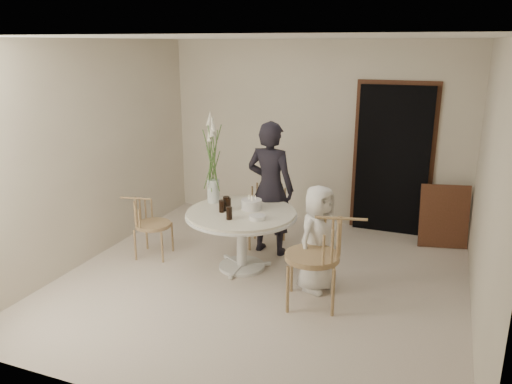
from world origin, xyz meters
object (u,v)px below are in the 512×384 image
(boy, at_px, (318,239))
(flower_vase, at_px, (212,160))
(table, at_px, (241,220))
(chair_left, at_px, (145,218))
(girl, at_px, (270,188))
(birthday_cake, at_px, (251,204))
(chair_right, at_px, (326,248))
(chair_far, at_px, (269,202))

(boy, height_order, flower_vase, flower_vase)
(table, distance_m, boy, 1.01)
(chair_left, xyz_separation_m, girl, (1.45, 0.69, 0.36))
(chair_left, relative_size, girl, 0.45)
(chair_left, relative_size, boy, 0.65)
(boy, xyz_separation_m, birthday_cake, (-0.91, 0.32, 0.19))
(birthday_cake, bearing_deg, flower_vase, 170.21)
(chair_left, relative_size, flower_vase, 0.69)
(chair_right, height_order, boy, boy)
(chair_left, bearing_deg, chair_right, -109.52)
(boy, relative_size, flower_vase, 1.05)
(boy, distance_m, flower_vase, 1.66)
(table, height_order, chair_left, chair_left)
(boy, xyz_separation_m, flower_vase, (-1.46, 0.41, 0.67))
(chair_right, relative_size, boy, 0.82)
(chair_right, height_order, chair_left, chair_right)
(chair_left, relative_size, birthday_cake, 3.19)
(girl, bearing_deg, flower_vase, 37.28)
(chair_far, bearing_deg, flower_vase, -137.28)
(girl, distance_m, birthday_cake, 0.49)
(chair_right, bearing_deg, table, -125.89)
(chair_far, distance_m, girl, 0.44)
(girl, relative_size, birthday_cake, 7.06)
(chair_right, bearing_deg, chair_left, -111.82)
(chair_far, xyz_separation_m, chair_left, (-1.32, -0.99, -0.07))
(table, bearing_deg, girl, 75.99)
(chair_left, bearing_deg, birthday_cake, -91.14)
(table, relative_size, boy, 1.11)
(chair_right, relative_size, girl, 0.57)
(chair_far, height_order, boy, boy)
(chair_far, distance_m, chair_right, 1.81)
(chair_far, height_order, girl, girl)
(table, xyz_separation_m, girl, (0.15, 0.60, 0.25))
(table, bearing_deg, flower_vase, 155.15)
(chair_far, bearing_deg, birthday_cake, -97.20)
(chair_far, height_order, chair_right, chair_right)
(table, xyz_separation_m, chair_far, (0.02, 0.90, -0.04))
(chair_left, bearing_deg, girl, -74.58)
(girl, xyz_separation_m, birthday_cake, (-0.07, -0.47, -0.08))
(table, xyz_separation_m, chair_left, (-1.30, -0.09, -0.11))
(chair_left, bearing_deg, flower_vase, -79.48)
(birthday_cake, xyz_separation_m, flower_vase, (-0.55, 0.10, 0.48))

